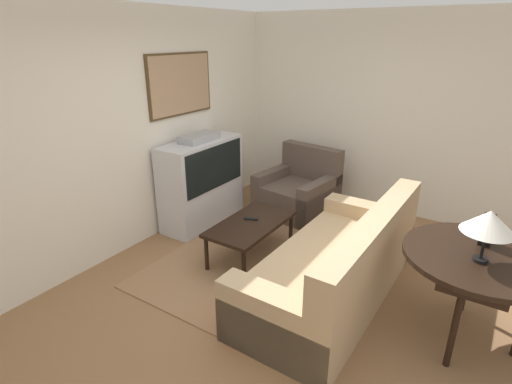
{
  "coord_description": "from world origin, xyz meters",
  "views": [
    {
      "loc": [
        -2.89,
        -1.47,
        2.38
      ],
      "look_at": [
        0.57,
        0.78,
        0.75
      ],
      "focal_mm": 28.0,
      "sensor_mm": 36.0,
      "label": 1
    }
  ],
  "objects_px": {
    "coffee_table": "(251,226)",
    "console_table": "(480,263)",
    "couch": "(337,268)",
    "mantel_clock": "(487,230)",
    "tv": "(202,182)",
    "table_lamp": "(489,222)",
    "armchair": "(298,192)"
  },
  "relations": [
    {
      "from": "armchair",
      "to": "mantel_clock",
      "type": "relative_size",
      "value": 4.41
    },
    {
      "from": "couch",
      "to": "mantel_clock",
      "type": "height_order",
      "value": "mantel_clock"
    },
    {
      "from": "console_table",
      "to": "mantel_clock",
      "type": "bearing_deg",
      "value": 0.37
    },
    {
      "from": "armchair",
      "to": "couch",
      "type": "bearing_deg",
      "value": -44.13
    },
    {
      "from": "tv",
      "to": "couch",
      "type": "relative_size",
      "value": 0.53
    },
    {
      "from": "tv",
      "to": "table_lamp",
      "type": "relative_size",
      "value": 2.95
    },
    {
      "from": "armchair",
      "to": "console_table",
      "type": "xyz_separation_m",
      "value": [
        -1.54,
        -2.36,
        0.43
      ]
    },
    {
      "from": "coffee_table",
      "to": "console_table",
      "type": "xyz_separation_m",
      "value": [
        -0.12,
        -2.22,
        0.33
      ]
    },
    {
      "from": "coffee_table",
      "to": "table_lamp",
      "type": "relative_size",
      "value": 2.64
    },
    {
      "from": "coffee_table",
      "to": "console_table",
      "type": "height_order",
      "value": "console_table"
    },
    {
      "from": "tv",
      "to": "coffee_table",
      "type": "height_order",
      "value": "tv"
    },
    {
      "from": "armchair",
      "to": "coffee_table",
      "type": "bearing_deg",
      "value": -76.46
    },
    {
      "from": "coffee_table",
      "to": "table_lamp",
      "type": "bearing_deg",
      "value": -95.91
    },
    {
      "from": "table_lamp",
      "to": "mantel_clock",
      "type": "relative_size",
      "value": 1.73
    },
    {
      "from": "armchair",
      "to": "mantel_clock",
      "type": "xyz_separation_m",
      "value": [
        -1.31,
        -2.36,
        0.62
      ]
    },
    {
      "from": "console_table",
      "to": "mantel_clock",
      "type": "relative_size",
      "value": 4.81
    },
    {
      "from": "mantel_clock",
      "to": "armchair",
      "type": "bearing_deg",
      "value": 60.91
    },
    {
      "from": "console_table",
      "to": "table_lamp",
      "type": "height_order",
      "value": "table_lamp"
    },
    {
      "from": "couch",
      "to": "armchair",
      "type": "xyz_separation_m",
      "value": [
        1.58,
        1.23,
        -0.02
      ]
    },
    {
      "from": "coffee_table",
      "to": "armchair",
      "type": "bearing_deg",
      "value": 5.63
    },
    {
      "from": "mantel_clock",
      "to": "console_table",
      "type": "bearing_deg",
      "value": -179.63
    },
    {
      "from": "armchair",
      "to": "table_lamp",
      "type": "bearing_deg",
      "value": -27.06
    },
    {
      "from": "armchair",
      "to": "tv",
      "type": "bearing_deg",
      "value": -125.2
    },
    {
      "from": "mantel_clock",
      "to": "couch",
      "type": "bearing_deg",
      "value": 103.02
    },
    {
      "from": "armchair",
      "to": "console_table",
      "type": "height_order",
      "value": "armchair"
    },
    {
      "from": "couch",
      "to": "mantel_clock",
      "type": "relative_size",
      "value": 9.58
    },
    {
      "from": "console_table",
      "to": "mantel_clock",
      "type": "distance_m",
      "value": 0.3
    },
    {
      "from": "tv",
      "to": "console_table",
      "type": "height_order",
      "value": "tv"
    },
    {
      "from": "coffee_table",
      "to": "console_table",
      "type": "distance_m",
      "value": 2.25
    },
    {
      "from": "table_lamp",
      "to": "coffee_table",
      "type": "bearing_deg",
      "value": 84.09
    },
    {
      "from": "tv",
      "to": "couch",
      "type": "xyz_separation_m",
      "value": [
        -0.59,
        -2.16,
        -0.27
      ]
    },
    {
      "from": "tv",
      "to": "coffee_table",
      "type": "distance_m",
      "value": 1.16
    }
  ]
}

